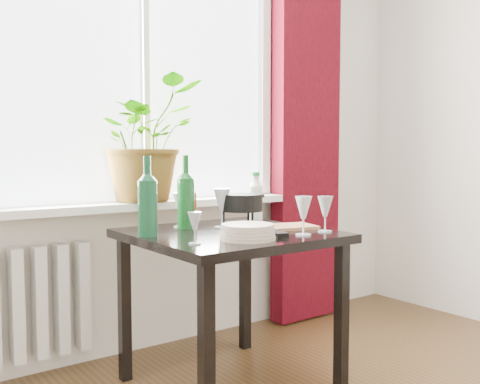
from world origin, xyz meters
TOP-DOWN VIEW (x-y plane):
  - window at (0.00, 2.22)m, footprint 1.72×0.08m
  - windowsill at (0.00, 2.15)m, footprint 1.72×0.20m
  - curtain at (1.12, 2.12)m, footprint 0.50×0.12m
  - radiator at (-0.75, 2.18)m, footprint 0.80×0.10m
  - table at (0.10, 1.55)m, footprint 0.85×0.85m
  - potted_plant at (-0.03, 2.16)m, footprint 0.74×0.69m
  - wine_bottle_left at (-0.27, 1.64)m, footprint 0.10×0.10m
  - wine_bottle_right at (-0.01, 1.76)m, footprint 0.10×0.10m
  - bottle_amber at (0.08, 1.86)m, footprint 0.07×0.07m
  - cleaning_bottle at (0.46, 1.81)m, footprint 0.09×0.09m
  - wineglass_front_right at (0.29, 1.26)m, footprint 0.08×0.08m
  - wineglass_far_right at (0.45, 1.28)m, footprint 0.10×0.10m
  - wineglass_back_center at (0.14, 1.67)m, footprint 0.09×0.09m
  - wineglass_back_left at (-0.01, 1.81)m, footprint 0.10×0.10m
  - wineglass_front_left at (-0.22, 1.34)m, footprint 0.07×0.07m
  - plate_stack at (0.02, 1.31)m, footprint 0.30×0.30m
  - fondue_pot at (0.24, 1.65)m, footprint 0.29×0.26m
  - tv_remote at (0.20, 1.34)m, footprint 0.10×0.19m
  - cutting_board at (0.37, 1.47)m, footprint 0.32×0.25m

SIDE VIEW (x-z plane):
  - radiator at x=-0.75m, z-range 0.10..0.66m
  - table at x=0.10m, z-range 0.28..1.02m
  - cutting_board at x=0.37m, z-range 0.74..0.76m
  - tv_remote at x=0.20m, z-range 0.74..0.76m
  - plate_stack at x=0.02m, z-range 0.74..0.80m
  - wineglass_front_left at x=-0.22m, z-range 0.74..0.87m
  - fondue_pot at x=0.24m, z-range 0.74..0.90m
  - windowsill at x=0.00m, z-range 0.80..0.84m
  - wineglass_far_right at x=0.45m, z-range 0.74..0.91m
  - wineglass_back_left at x=-0.01m, z-range 0.74..0.91m
  - wineglass_front_right at x=0.29m, z-range 0.74..0.92m
  - wineglass_back_center at x=0.14m, z-range 0.74..0.94m
  - bottle_amber at x=0.08m, z-range 0.74..0.98m
  - cleaning_bottle at x=0.46m, z-range 0.74..1.00m
  - wine_bottle_left at x=-0.27m, z-range 0.74..1.10m
  - wine_bottle_right at x=-0.01m, z-range 0.74..1.10m
  - potted_plant at x=-0.03m, z-range 0.84..1.51m
  - curtain at x=1.12m, z-range 0.01..2.58m
  - window at x=0.00m, z-range 0.79..2.41m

